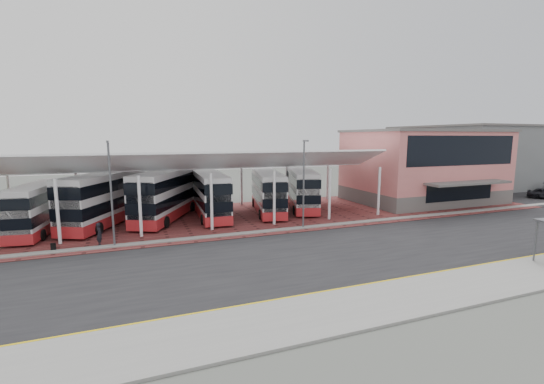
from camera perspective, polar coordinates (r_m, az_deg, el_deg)
The scene contains 20 objects.
ground at distance 27.53m, azimuth 6.89°, elevation -9.04°, with size 140.00×140.00×0.00m, color #4B4E48.
road at distance 26.69m, azimuth 7.91°, elevation -9.61°, with size 120.00×14.00×0.02m, color black.
forecourt at distance 39.77m, azimuth 0.67°, elevation -3.43°, with size 72.00×16.00×0.06m, color brown.
sidewalk at distance 20.52m, azimuth 19.17°, elevation -15.57°, with size 120.00×4.00×0.14m, color gray.
north_kerb at distance 32.89m, azimuth 1.82°, elevation -5.92°, with size 120.00×0.80×0.14m, color gray.
yellow_line_near at distance 21.96m, azimuth 15.71°, elevation -13.89°, with size 120.00×0.12×0.01m, color #E1BC0C.
yellow_line_far at distance 22.18m, azimuth 15.24°, elevation -13.64°, with size 120.00×0.12×0.01m, color #E1BC0C.
canopy at distance 37.70m, azimuth -11.26°, elevation 4.60°, with size 37.00×11.63×7.07m.
terminal at distance 51.37m, azimuth 22.64°, elevation 3.85°, with size 18.40×14.40×9.25m.
warehouse at distance 76.67m, azimuth 31.10°, elevation 4.99°, with size 30.50×20.50×10.25m.
lamp_west at distance 29.72m, azimuth -23.94°, elevation 0.21°, with size 0.16×0.90×8.07m.
lamp_east at distance 32.98m, azimuth 5.01°, elevation 1.68°, with size 0.16×0.90×8.07m.
bus_0 at distance 37.81m, azimuth -32.61°, elevation -2.14°, with size 3.73×10.50×4.23m.
bus_1 at distance 37.98m, azimuth -24.66°, elevation -1.00°, with size 7.66×11.94×4.92m.
bus_2 at distance 38.38m, azimuth -16.25°, elevation -0.44°, with size 7.76×12.00×4.95m.
bus_3 at distance 38.52m, azimuth -9.73°, elevation -0.46°, with size 3.21×11.25×4.59m.
bus_4 at distance 40.14m, azimuth -0.68°, elevation -0.06°, with size 4.76×11.13×4.47m.
bus_5 at distance 42.43m, azimuth 4.67°, elevation 0.42°, with size 5.78×11.20×4.52m.
pedestrian at distance 30.94m, azimuth -25.45°, elevation -6.01°, with size 0.65×0.43×1.79m, color black.
suitcase at distance 31.36m, azimuth -31.09°, elevation -7.39°, with size 0.33×0.24×0.57m, color black.
Camera 1 is at (-12.39, -23.14, 8.29)m, focal length 24.00 mm.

